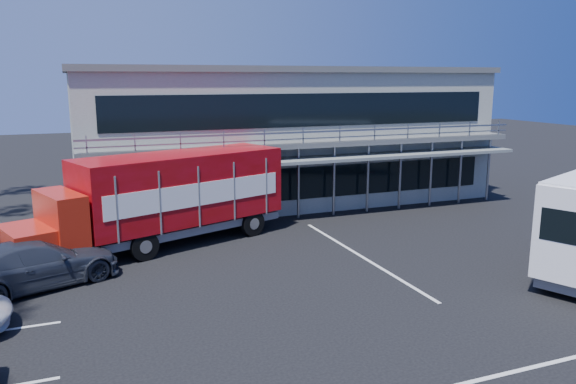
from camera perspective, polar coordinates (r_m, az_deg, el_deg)
name	(u,v)px	position (r m, az deg, el deg)	size (l,w,h in m)	color
ground	(351,290)	(18.55, 6.40, -9.85)	(120.00, 120.00, 0.00)	black
building	(277,133)	(32.32, -1.13, 6.05)	(22.40, 12.00, 7.30)	gray
red_truck	(165,196)	(23.12, -12.41, -0.44)	(11.29, 6.13, 3.73)	#AD1D0D
parked_car_d	(34,264)	(20.18, -24.37, -6.69)	(2.21, 5.43, 1.58)	#2D323C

